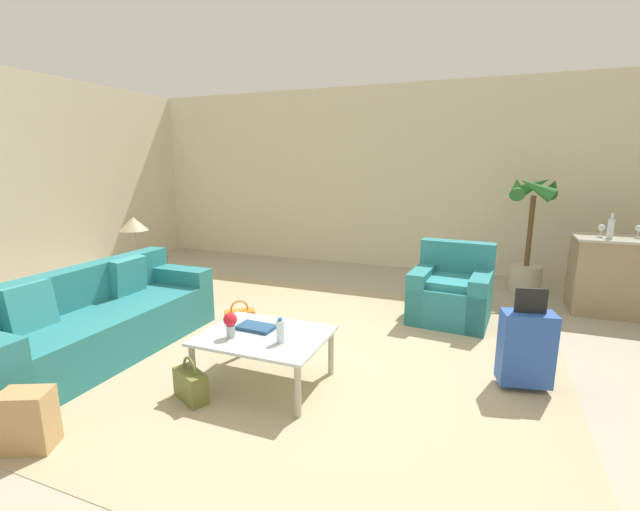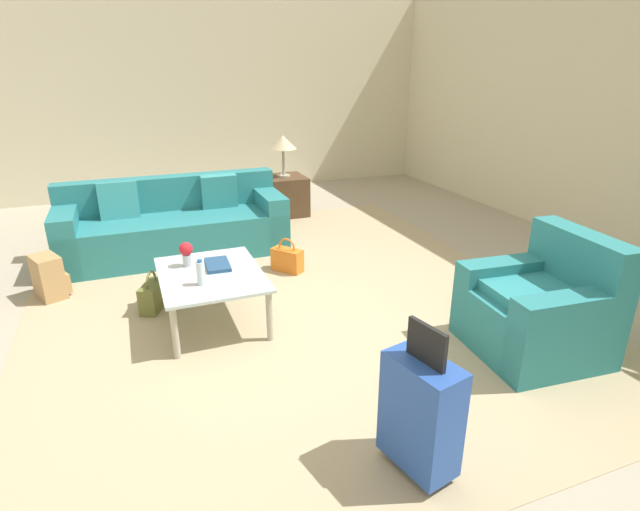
% 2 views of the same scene
% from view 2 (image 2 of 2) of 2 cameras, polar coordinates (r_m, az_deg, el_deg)
% --- Properties ---
extents(ground_plane, '(12.00, 12.00, 0.00)m').
position_cam_2_polar(ground_plane, '(4.01, -3.81, -8.79)').
color(ground_plane, '#A89E89').
extents(wall_left, '(0.12, 8.00, 3.10)m').
position_cam_2_polar(wall_left, '(8.46, -15.16, 17.35)').
color(wall_left, beige).
rests_on(wall_left, ground).
extents(area_rug, '(5.20, 4.40, 0.01)m').
position_cam_2_polar(area_rug, '(4.57, -3.73, -4.81)').
color(area_rug, tan).
rests_on(area_rug, ground).
extents(couch, '(0.86, 2.38, 0.84)m').
position_cam_2_polar(couch, '(5.79, -16.29, 3.13)').
color(couch, teal).
rests_on(couch, ground).
extents(armchair, '(0.92, 0.91, 0.89)m').
position_cam_2_polar(armchair, '(4.00, 24.05, -5.96)').
color(armchair, teal).
rests_on(armchair, ground).
extents(coffee_table, '(1.02, 0.80, 0.43)m').
position_cam_2_polar(coffee_table, '(4.09, -12.35, -2.61)').
color(coffee_table, silver).
rests_on(coffee_table, ground).
extents(water_bottle, '(0.06, 0.06, 0.20)m').
position_cam_2_polar(water_bottle, '(3.84, -13.47, -1.96)').
color(water_bottle, silver).
rests_on(water_bottle, coffee_table).
extents(coffee_table_book, '(0.32, 0.20, 0.03)m').
position_cam_2_polar(coffee_table_book, '(4.19, -11.63, -1.03)').
color(coffee_table_book, navy).
rests_on(coffee_table_book, coffee_table).
extents(flower_vase, '(0.11, 0.11, 0.21)m').
position_cam_2_polar(flower_vase, '(4.22, -15.05, 0.40)').
color(flower_vase, '#B2B7BC').
rests_on(flower_vase, coffee_table).
extents(side_table, '(0.57, 0.57, 0.54)m').
position_cam_2_polar(side_table, '(7.05, -4.11, 6.84)').
color(side_table, '#513823').
rests_on(side_table, ground).
extents(table_lamp, '(0.37, 0.37, 0.56)m').
position_cam_2_polar(table_lamp, '(6.91, -4.27, 12.65)').
color(table_lamp, '#ADA899').
rests_on(table_lamp, side_table).
extents(suitcase_blue, '(0.44, 0.30, 0.85)m').
position_cam_2_polar(suitcase_blue, '(2.68, 11.44, -17.12)').
color(suitcase_blue, '#2851AD').
rests_on(suitcase_blue, ground).
extents(handbag_orange, '(0.34, 0.31, 0.36)m').
position_cam_2_polar(handbag_orange, '(5.10, -3.77, -0.45)').
color(handbag_orange, orange).
rests_on(handbag_orange, ground).
extents(handbag_olive, '(0.35, 0.26, 0.36)m').
position_cam_2_polar(handbag_olive, '(4.54, -18.54, -4.37)').
color(handbag_olive, olive).
rests_on(handbag_olive, ground).
extents(backpack_tan, '(0.36, 0.33, 0.40)m').
position_cam_2_polar(backpack_tan, '(5.12, -28.52, -2.22)').
color(backpack_tan, tan).
rests_on(backpack_tan, ground).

